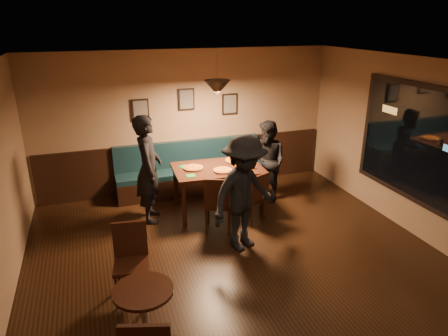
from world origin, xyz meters
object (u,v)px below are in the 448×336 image
object	(u,v)px
booth_bench	(192,169)
diner_front	(244,194)
diner_left	(149,169)
chair_near_left	(218,202)
cafe_chair_far	(131,264)
soda_glass	(252,165)
dining_table	(218,189)
cafe_table	(145,316)
diner_right	(268,162)
tabasco_bottle	(249,162)
chair_near_right	(252,197)

from	to	relation	value
booth_bench	diner_front	bearing A→B (deg)	-84.94
diner_left	chair_near_left	bearing A→B (deg)	-115.08
diner_left	cafe_chair_far	xyz separation A→B (m)	(-0.57, -2.05, -0.46)
diner_left	soda_glass	xyz separation A→B (m)	(1.77, -0.30, -0.03)
chair_near_left	soda_glass	world-z (taller)	same
dining_table	chair_near_left	xyz separation A→B (m)	(-0.21, -0.68, 0.07)
soda_glass	cafe_table	size ratio (longest dim) A/B	0.20
cafe_table	cafe_chair_far	world-z (taller)	cafe_chair_far
diner_right	soda_glass	xyz separation A→B (m)	(-0.49, -0.40, 0.13)
diner_left	cafe_table	world-z (taller)	diner_left
diner_left	diner_right	world-z (taller)	diner_left
tabasco_bottle	cafe_table	size ratio (longest dim) A/B	0.16
booth_bench	soda_glass	world-z (taller)	booth_bench
booth_bench	chair_near_right	size ratio (longest dim) A/B	3.30
booth_bench	soda_glass	distance (m)	1.52
diner_left	chair_near_right	bearing A→B (deg)	-99.96
dining_table	diner_right	bearing A→B (deg)	10.77
chair_near_right	diner_front	size ratio (longest dim) A/B	0.51
diner_front	cafe_chair_far	xyz separation A→B (m)	(-1.75, -0.66, -0.41)
dining_table	soda_glass	distance (m)	0.78
diner_front	chair_near_right	bearing A→B (deg)	36.09
chair_near_left	soda_glass	xyz separation A→B (m)	(0.77, 0.42, 0.42)
chair_near_left	diner_front	bearing A→B (deg)	-52.19
diner_front	tabasco_bottle	world-z (taller)	diner_front
diner_left	soda_glass	distance (m)	1.80
diner_right	cafe_chair_far	xyz separation A→B (m)	(-2.83, -2.15, -0.30)
chair_near_left	cafe_chair_far	xyz separation A→B (m)	(-1.57, -1.32, -0.01)
booth_bench	cafe_table	distance (m)	4.09
dining_table	diner_front	distance (m)	1.42
chair_near_right	diner_right	distance (m)	1.01
booth_bench	tabasco_bottle	size ratio (longest dim) A/B	28.03
chair_near_right	cafe_chair_far	size ratio (longest dim) A/B	0.94
diner_right	soda_glass	world-z (taller)	diner_right
dining_table	diner_left	size ratio (longest dim) A/B	0.84
diner_right	cafe_chair_far	world-z (taller)	diner_right
chair_near_left	cafe_table	xyz separation A→B (m)	(-1.53, -2.14, -0.15)
chair_near_right	cafe_table	bearing A→B (deg)	-157.00
chair_near_right	diner_right	xyz separation A→B (m)	(0.62, 0.73, 0.32)
diner_right	cafe_table	distance (m)	4.10
tabasco_bottle	cafe_chair_far	xyz separation A→B (m)	(-2.35, -1.94, -0.41)
chair_near_left	chair_near_right	world-z (taller)	chair_near_left
dining_table	diner_front	size ratio (longest dim) A/B	0.87
dining_table	chair_near_left	bearing A→B (deg)	-104.45
chair_near_left	diner_left	distance (m)	1.32
diner_right	chair_near_left	bearing A→B (deg)	-71.59
chair_near_left	diner_left	size ratio (longest dim) A/B	0.52
diner_left	diner_front	size ratio (longest dim) A/B	1.05
soda_glass	diner_right	bearing A→B (deg)	39.24
cafe_table	dining_table	bearing A→B (deg)	58.36
dining_table	cafe_table	size ratio (longest dim) A/B	2.30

